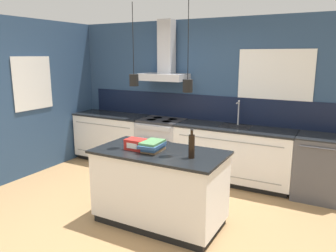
{
  "coord_description": "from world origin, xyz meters",
  "views": [
    {
      "loc": [
        2.2,
        -3.2,
        2.01
      ],
      "look_at": [
        0.1,
        0.69,
        1.05
      ],
      "focal_mm": 35.0,
      "sensor_mm": 36.0,
      "label": 1
    }
  ],
  "objects_px": {
    "red_supply_box": "(136,144)",
    "bottle_on_island": "(192,146)",
    "book_stack": "(153,146)",
    "dishwasher": "(318,167)",
    "oven_range": "(162,144)"
  },
  "relations": [
    {
      "from": "oven_range",
      "to": "dishwasher",
      "type": "xyz_separation_m",
      "value": [
        2.54,
        0.0,
        -0.0
      ]
    },
    {
      "from": "red_supply_box",
      "to": "dishwasher",
      "type": "bearing_deg",
      "value": 42.84
    },
    {
      "from": "bottle_on_island",
      "to": "red_supply_box",
      "type": "relative_size",
      "value": 1.39
    },
    {
      "from": "oven_range",
      "to": "book_stack",
      "type": "relative_size",
      "value": 2.41
    },
    {
      "from": "dishwasher",
      "to": "red_supply_box",
      "type": "bearing_deg",
      "value": -137.16
    },
    {
      "from": "bottle_on_island",
      "to": "red_supply_box",
      "type": "distance_m",
      "value": 0.72
    },
    {
      "from": "dishwasher",
      "to": "bottle_on_island",
      "type": "height_order",
      "value": "bottle_on_island"
    },
    {
      "from": "red_supply_box",
      "to": "bottle_on_island",
      "type": "bearing_deg",
      "value": 0.99
    },
    {
      "from": "dishwasher",
      "to": "book_stack",
      "type": "relative_size",
      "value": 2.41
    },
    {
      "from": "oven_range",
      "to": "book_stack",
      "type": "height_order",
      "value": "book_stack"
    },
    {
      "from": "dishwasher",
      "to": "red_supply_box",
      "type": "relative_size",
      "value": 3.91
    },
    {
      "from": "bottle_on_island",
      "to": "book_stack",
      "type": "height_order",
      "value": "bottle_on_island"
    },
    {
      "from": "bottle_on_island",
      "to": "red_supply_box",
      "type": "bearing_deg",
      "value": -179.01
    },
    {
      "from": "dishwasher",
      "to": "bottle_on_island",
      "type": "bearing_deg",
      "value": -124.03
    },
    {
      "from": "bottle_on_island",
      "to": "book_stack",
      "type": "distance_m",
      "value": 0.51
    }
  ]
}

